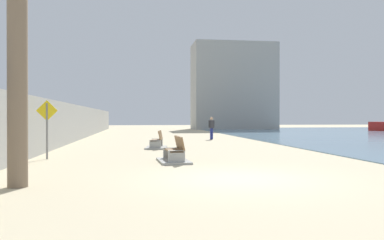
% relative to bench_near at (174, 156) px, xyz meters
% --- Properties ---
extents(ground_plane, '(120.00, 120.00, 0.00)m').
position_rel_bench_near_xyz_m(ground_plane, '(1.38, 13.65, -0.23)').
color(ground_plane, '#C6B793').
extents(seawall, '(0.80, 64.00, 2.61)m').
position_rel_bench_near_xyz_m(seawall, '(-6.12, 13.65, 1.07)').
color(seawall, '#9E9E99').
rests_on(seawall, ground).
extents(bench_near, '(1.23, 2.16, 0.98)m').
position_rel_bench_near_xyz_m(bench_near, '(0.00, 0.00, 0.00)').
color(bench_near, '#9E9E99').
rests_on(bench_near, ground).
extents(bench_far, '(1.36, 2.22, 0.98)m').
position_rel_bench_near_xyz_m(bench_far, '(-0.34, 6.76, 0.00)').
color(bench_far, '#9E9E99').
rests_on(bench_far, ground).
extents(person_walking, '(0.50, 0.28, 1.75)m').
position_rel_bench_near_xyz_m(person_walking, '(4.29, 14.94, 0.79)').
color(person_walking, navy).
rests_on(person_walking, ground).
extents(pedestrian_sign, '(0.85, 0.08, 2.40)m').
position_rel_bench_near_xyz_m(pedestrian_sign, '(-5.03, 1.72, 1.26)').
color(pedestrian_sign, slate).
rests_on(pedestrian_sign, ground).
extents(harbor_building, '(12.00, 6.00, 12.54)m').
position_rel_bench_near_xyz_m(harbor_building, '(12.65, 41.65, 6.03)').
color(harbor_building, '#9E9E99').
rests_on(harbor_building, ground).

